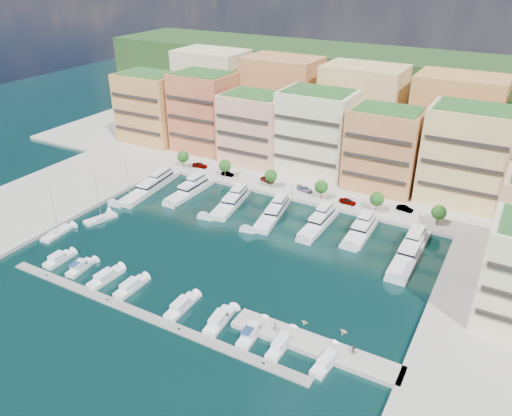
# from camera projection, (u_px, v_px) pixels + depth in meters

# --- Properties ---
(ground) EXTENTS (400.00, 400.00, 0.00)m
(ground) POSITION_uv_depth(u_px,v_px,m) (235.00, 249.00, 119.41)
(ground) COLOR black
(ground) RESTS_ON ground
(north_quay) EXTENTS (220.00, 64.00, 2.00)m
(north_quay) POSITION_uv_depth(u_px,v_px,m) (331.00, 164.00, 167.64)
(north_quay) COLOR #9E998E
(north_quay) RESTS_ON ground
(west_quay) EXTENTS (34.00, 76.00, 2.00)m
(west_quay) POSITION_uv_depth(u_px,v_px,m) (32.00, 205.00, 140.17)
(west_quay) COLOR #9E998E
(west_quay) RESTS_ON ground
(hillside) EXTENTS (240.00, 40.00, 58.00)m
(hillside) POSITION_uv_depth(u_px,v_px,m) (374.00, 126.00, 204.97)
(hillside) COLOR #183214
(hillside) RESTS_ON ground
(south_pontoon) EXTENTS (72.00, 2.20, 0.35)m
(south_pontoon) POSITION_uv_depth(u_px,v_px,m) (142.00, 315.00, 97.38)
(south_pontoon) COLOR gray
(south_pontoon) RESTS_ON ground
(finger_pier) EXTENTS (32.00, 5.00, 2.00)m
(finger_pier) POSITION_uv_depth(u_px,v_px,m) (314.00, 348.00, 89.24)
(finger_pier) COLOR #9E998E
(finger_pier) RESTS_ON ground
(apartment_0) EXTENTS (22.00, 16.50, 24.80)m
(apartment_0) POSITION_uv_depth(u_px,v_px,m) (151.00, 108.00, 180.98)
(apartment_0) COLOR #D6974E
(apartment_0) RESTS_ON north_quay
(apartment_1) EXTENTS (20.00, 16.50, 26.80)m
(apartment_1) POSITION_uv_depth(u_px,v_px,m) (204.00, 112.00, 172.51)
(apartment_1) COLOR #CA7C43
(apartment_1) RESTS_ON north_quay
(apartment_2) EXTENTS (20.00, 15.50, 22.80)m
(apartment_2) POSITION_uv_depth(u_px,v_px,m) (254.00, 128.00, 162.72)
(apartment_2) COLOR #E4A17F
(apartment_2) RESTS_ON north_quay
(apartment_3) EXTENTS (22.00, 16.50, 25.80)m
(apartment_3) POSITION_uv_depth(u_px,v_px,m) (316.00, 132.00, 154.46)
(apartment_3) COLOR beige
(apartment_3) RESTS_ON north_quay
(apartment_4) EXTENTS (20.00, 15.50, 23.80)m
(apartment_4) POSITION_uv_depth(u_px,v_px,m) (384.00, 149.00, 143.78)
(apartment_4) COLOR #D48F4F
(apartment_4) RESTS_ON north_quay
(apartment_5) EXTENTS (22.00, 16.50, 26.80)m
(apartment_5) POSITION_uv_depth(u_px,v_px,m) (466.00, 155.00, 135.08)
(apartment_5) COLOR #ECCF7D
(apartment_5) RESTS_ON north_quay
(backblock_0) EXTENTS (26.00, 18.00, 30.00)m
(backblock_0) POSITION_uv_depth(u_px,v_px,m) (213.00, 90.00, 193.65)
(backblock_0) COLOR beige
(backblock_0) RESTS_ON north_quay
(backblock_1) EXTENTS (26.00, 18.00, 30.00)m
(backblock_1) POSITION_uv_depth(u_px,v_px,m) (282.00, 100.00, 180.60)
(backblock_1) COLOR #D48F4F
(backblock_1) RESTS_ON north_quay
(backblock_2) EXTENTS (26.00, 18.00, 30.00)m
(backblock_2) POSITION_uv_depth(u_px,v_px,m) (361.00, 111.00, 167.54)
(backblock_2) COLOR #ECCF7D
(backblock_2) RESTS_ON north_quay
(backblock_3) EXTENTS (26.00, 18.00, 30.00)m
(backblock_3) POSITION_uv_depth(u_px,v_px,m) (455.00, 124.00, 154.48)
(backblock_3) COLOR #D6974E
(backblock_3) RESTS_ON north_quay
(tree_0) EXTENTS (3.80, 3.80, 5.65)m
(tree_0) POSITION_uv_depth(u_px,v_px,m) (183.00, 157.00, 160.73)
(tree_0) COLOR #473323
(tree_0) RESTS_ON north_quay
(tree_1) EXTENTS (3.80, 3.80, 5.65)m
(tree_1) POSITION_uv_depth(u_px,v_px,m) (225.00, 166.00, 153.76)
(tree_1) COLOR #473323
(tree_1) RESTS_ON north_quay
(tree_2) EXTENTS (3.80, 3.80, 5.65)m
(tree_2) POSITION_uv_depth(u_px,v_px,m) (271.00, 176.00, 146.80)
(tree_2) COLOR #473323
(tree_2) RESTS_ON north_quay
(tree_3) EXTENTS (3.80, 3.80, 5.65)m
(tree_3) POSITION_uv_depth(u_px,v_px,m) (321.00, 187.00, 139.84)
(tree_3) COLOR #473323
(tree_3) RESTS_ON north_quay
(tree_4) EXTENTS (3.80, 3.80, 5.65)m
(tree_4) POSITION_uv_depth(u_px,v_px,m) (377.00, 199.00, 132.87)
(tree_4) COLOR #473323
(tree_4) RESTS_ON north_quay
(tree_5) EXTENTS (3.80, 3.80, 5.65)m
(tree_5) POSITION_uv_depth(u_px,v_px,m) (439.00, 212.00, 125.91)
(tree_5) COLOR #473323
(tree_5) RESTS_ON north_quay
(lamppost_0) EXTENTS (0.30, 0.30, 4.20)m
(lamppost_0) POSITION_uv_depth(u_px,v_px,m) (189.00, 164.00, 157.61)
(lamppost_0) COLOR black
(lamppost_0) RESTS_ON north_quay
(lamppost_1) EXTENTS (0.30, 0.30, 4.20)m
(lamppost_1) POSITION_uv_depth(u_px,v_px,m) (238.00, 175.00, 149.78)
(lamppost_1) COLOR black
(lamppost_1) RESTS_ON north_quay
(lamppost_2) EXTENTS (0.30, 0.30, 4.20)m
(lamppost_2) POSITION_uv_depth(u_px,v_px,m) (292.00, 187.00, 141.95)
(lamppost_2) COLOR black
(lamppost_2) RESTS_ON north_quay
(lamppost_3) EXTENTS (0.30, 0.30, 4.20)m
(lamppost_3) POSITION_uv_depth(u_px,v_px,m) (352.00, 200.00, 134.11)
(lamppost_3) COLOR black
(lamppost_3) RESTS_ON north_quay
(lamppost_4) EXTENTS (0.30, 0.30, 4.20)m
(lamppost_4) POSITION_uv_depth(u_px,v_px,m) (420.00, 216.00, 126.28)
(lamppost_4) COLOR black
(lamppost_4) RESTS_ON north_quay
(yacht_0) EXTENTS (7.18, 25.99, 7.30)m
(yacht_0) POSITION_uv_depth(u_px,v_px,m) (152.00, 185.00, 149.54)
(yacht_0) COLOR silver
(yacht_0) RESTS_ON ground
(yacht_1) EXTENTS (4.80, 18.49, 7.30)m
(yacht_1) POSITION_uv_depth(u_px,v_px,m) (191.00, 189.00, 146.92)
(yacht_1) COLOR silver
(yacht_1) RESTS_ON ground
(yacht_2) EXTENTS (7.76, 20.19, 7.30)m
(yacht_2) POSITION_uv_depth(u_px,v_px,m) (232.00, 200.00, 140.09)
(yacht_2) COLOR silver
(yacht_2) RESTS_ON ground
(yacht_3) EXTENTS (7.52, 20.59, 7.30)m
(yacht_3) POSITION_uv_depth(u_px,v_px,m) (274.00, 211.00, 134.17)
(yacht_3) COLOR silver
(yacht_3) RESTS_ON ground
(yacht_4) EXTENTS (4.52, 18.07, 7.30)m
(yacht_4) POSITION_uv_depth(u_px,v_px,m) (320.00, 222.00, 129.27)
(yacht_4) COLOR silver
(yacht_4) RESTS_ON ground
(yacht_5) EXTENTS (4.98, 15.66, 7.30)m
(yacht_5) POSITION_uv_depth(u_px,v_px,m) (362.00, 229.00, 125.42)
(yacht_5) COLOR silver
(yacht_5) RESTS_ON ground
(yacht_6) EXTENTS (4.78, 23.53, 7.30)m
(yacht_6) POSITION_uv_depth(u_px,v_px,m) (411.00, 249.00, 116.85)
(yacht_6) COLOR silver
(yacht_6) RESTS_ON ground
(cruiser_0) EXTENTS (3.01, 7.20, 2.55)m
(cruiser_0) POSITION_uv_depth(u_px,v_px,m) (59.00, 260.00, 114.14)
(cruiser_0) COLOR white
(cruiser_0) RESTS_ON ground
(cruiser_1) EXTENTS (3.30, 7.42, 2.66)m
(cruiser_1) POSITION_uv_depth(u_px,v_px,m) (80.00, 268.00, 111.12)
(cruiser_1) COLOR white
(cruiser_1) RESTS_ON ground
(cruiser_2) EXTENTS (3.19, 8.81, 2.55)m
(cruiser_2) POSITION_uv_depth(u_px,v_px,m) (106.00, 278.00, 107.76)
(cruiser_2) COLOR white
(cruiser_2) RESTS_ON ground
(cruiser_3) EXTENTS (2.72, 8.17, 2.55)m
(cruiser_3) POSITION_uv_depth(u_px,v_px,m) (131.00, 287.00, 104.66)
(cruiser_3) COLOR white
(cruiser_3) RESTS_ON ground
(cruiser_5) EXTENTS (2.87, 8.78, 2.55)m
(cruiser_5) POSITION_uv_depth(u_px,v_px,m) (182.00, 306.00, 98.93)
(cruiser_5) COLOR white
(cruiser_5) RESTS_ON ground
(cruiser_6) EXTENTS (3.55, 8.90, 2.55)m
(cruiser_6) POSITION_uv_depth(u_px,v_px,m) (219.00, 321.00, 95.06)
(cruiser_6) COLOR white
(cruiser_6) RESTS_ON ground
(cruiser_7) EXTENTS (2.99, 8.53, 2.66)m
(cruiser_7) POSITION_uv_depth(u_px,v_px,m) (252.00, 333.00, 91.92)
(cruiser_7) COLOR white
(cruiser_7) RESTS_ON ground
(cruiser_8) EXTENTS (2.40, 8.68, 2.55)m
(cruiser_8) POSITION_uv_depth(u_px,v_px,m) (281.00, 344.00, 89.28)
(cruiser_8) COLOR white
(cruiser_8) RESTS_ON ground
(cruiser_9) EXTENTS (3.36, 8.42, 2.55)m
(cruiser_9) POSITION_uv_depth(u_px,v_px,m) (327.00, 362.00, 85.49)
(cruiser_9) COLOR white
(cruiser_9) RESTS_ON ground
(sailboat_0) EXTENTS (3.71, 9.11, 13.20)m
(sailboat_0) POSITION_uv_depth(u_px,v_px,m) (57.00, 234.00, 125.25)
(sailboat_0) COLOR silver
(sailboat_0) RESTS_ON ground
(sailboat_2) EXTENTS (3.36, 8.95, 13.20)m
(sailboat_2) POSITION_uv_depth(u_px,v_px,m) (129.00, 199.00, 142.79)
(sailboat_2) COLOR silver
(sailboat_2) RESTS_ON ground
(sailboat_1) EXTENTS (5.47, 9.12, 13.20)m
(sailboat_1) POSITION_uv_depth(u_px,v_px,m) (100.00, 219.00, 132.06)
(sailboat_1) COLOR silver
(sailboat_1) RESTS_ON ground
(tender_1) EXTENTS (1.49, 1.32, 0.74)m
(tender_1) POSITION_uv_depth(u_px,v_px,m) (305.00, 322.00, 95.02)
(tender_1) COLOR beige
(tender_1) RESTS_ON ground
(tender_3) EXTENTS (1.96, 1.79, 0.88)m
(tender_3) POSITION_uv_depth(u_px,v_px,m) (344.00, 331.00, 92.58)
(tender_3) COLOR beige
(tender_3) RESTS_ON ground
(car_0) EXTENTS (5.21, 2.74, 1.69)m
(car_0) POSITION_uv_depth(u_px,v_px,m) (200.00, 165.00, 161.99)
(car_0) COLOR gray
(car_0) RESTS_ON north_quay
(car_1) EXTENTS (4.16, 1.74, 1.34)m
(car_1) POSITION_uv_depth(u_px,v_px,m) (228.00, 174.00, 155.92)
(car_1) COLOR gray
(car_1) RESTS_ON north_quay
(car_2) EXTENTS (5.25, 3.76, 1.33)m
(car_2) POSITION_uv_depth(u_px,v_px,m) (268.00, 179.00, 152.04)
(car_2) COLOR gray
(car_2) RESTS_ON north_quay
(car_3) EXTENTS (5.37, 3.16, 1.46)m
(car_3) POSITION_uv_depth(u_px,v_px,m) (305.00, 189.00, 145.74)
(car_3) COLOR gray
(car_3) RESTS_ON north_quay
(car_4) EXTENTS (4.77, 2.11, 1.60)m
(car_4) POSITION_uv_depth(u_px,v_px,m) (348.00, 201.00, 138.32)
(car_4) COLOR gray
(car_4) RESTS_ON north_quay
(car_5) EXTENTS (4.65, 2.19, 1.47)m
(car_5) POSITION_uv_depth(u_px,v_px,m) (405.00, 208.00, 134.52)
(car_5) COLOR gray
(car_5) RESTS_ON north_quay
(person_0) EXTENTS (0.71, 0.80, 1.85)m
(person_0) POSITION_uv_depth(u_px,v_px,m) (275.00, 326.00, 91.52)
(person_0) COLOR #242948
(person_0) RESTS_ON finger_pier
(person_1) EXTENTS (0.93, 0.75, 1.81)m
(person_1) POSITION_uv_depth(u_px,v_px,m) (353.00, 349.00, 86.22)
(person_1) COLOR #4D3A2E
(person_1) RESTS_ON finger_pier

